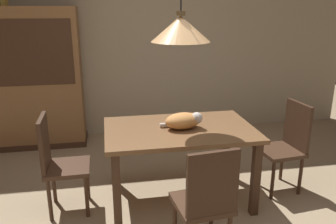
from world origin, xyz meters
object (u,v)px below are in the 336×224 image
object	(u,v)px
chair_near_front	(206,199)
chair_right_side	(287,143)
hutch_bookcase	(39,82)
cat_sleeping	(184,121)
chair_left_side	(58,160)
dining_table	(180,138)
pendant_lamp	(181,29)

from	to	relation	value
chair_near_front	chair_right_side	bearing A→B (deg)	38.38
chair_near_front	hutch_bookcase	size ratio (longest dim) A/B	0.50
chair_near_front	chair_right_side	distance (m)	1.43
chair_near_front	chair_right_side	xyz separation A→B (m)	(1.12, 0.89, 0.00)
chair_right_side	cat_sleeping	bearing A→B (deg)	-178.61
chair_left_side	chair_right_side	xyz separation A→B (m)	(2.26, 0.01, 0.00)
chair_left_side	chair_right_side	distance (m)	2.26
chair_near_front	cat_sleeping	size ratio (longest dim) A/B	2.35
chair_right_side	chair_near_front	bearing A→B (deg)	-141.62
chair_right_side	chair_left_side	bearing A→B (deg)	-179.75
dining_table	chair_near_front	distance (m)	0.89
chair_left_side	pendant_lamp	size ratio (longest dim) A/B	0.72
dining_table	chair_left_side	world-z (taller)	chair_left_side
dining_table	chair_left_side	xyz separation A→B (m)	(-1.13, -0.00, -0.14)
chair_near_front	cat_sleeping	bearing A→B (deg)	88.11
dining_table	chair_right_side	world-z (taller)	chair_right_side
chair_near_front	cat_sleeping	world-z (taller)	chair_near_front
chair_right_side	cat_sleeping	distance (m)	1.14
chair_right_side	pendant_lamp	size ratio (longest dim) A/B	0.72
dining_table	chair_right_side	xyz separation A→B (m)	(1.13, 0.01, -0.14)
chair_left_side	pendant_lamp	xyz separation A→B (m)	(1.13, 0.00, 1.15)
cat_sleeping	pendant_lamp	distance (m)	0.84
dining_table	hutch_bookcase	world-z (taller)	hutch_bookcase
cat_sleeping	pendant_lamp	xyz separation A→B (m)	(-0.04, 0.02, 0.84)
chair_left_side	cat_sleeping	size ratio (longest dim) A/B	2.35
dining_table	chair_right_side	distance (m)	1.14
dining_table	pendant_lamp	size ratio (longest dim) A/B	1.08
chair_near_front	pendant_lamp	bearing A→B (deg)	90.59
chair_left_side	chair_near_front	bearing A→B (deg)	-37.61
chair_near_front	hutch_bookcase	xyz separation A→B (m)	(-1.54, 2.60, 0.38)
dining_table	hutch_bookcase	distance (m)	2.32
chair_right_side	cat_sleeping	xyz separation A→B (m)	(-1.09, -0.03, 0.32)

